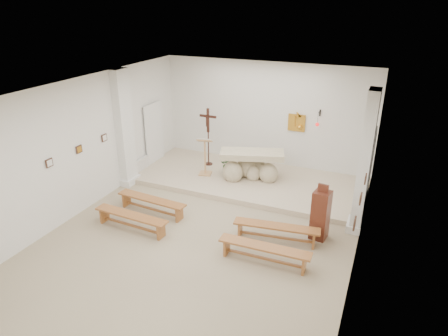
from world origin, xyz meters
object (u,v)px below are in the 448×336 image
at_px(lectern, 205,156).
at_px(bench_left_second, 131,218).
at_px(crucifix_stand, 208,133).
at_px(bench_right_front, 276,229).
at_px(bench_left_front, 152,202).
at_px(bench_right_second, 264,250).
at_px(donation_pedestal, 320,215).
at_px(altar, 251,167).

xyz_separation_m(lectern, bench_left_second, (-0.35, -3.45, -0.44)).
xyz_separation_m(crucifix_stand, bench_right_front, (3.32, -3.32, -0.94)).
relative_size(lectern, bench_left_second, 0.61).
bearing_deg(bench_left_front, bench_right_second, -10.52).
relative_size(lectern, bench_right_front, 0.61).
xyz_separation_m(donation_pedestal, bench_left_second, (-4.31, -1.46, -0.30)).
height_order(lectern, bench_right_front, lectern).
height_order(crucifix_stand, bench_left_front, crucifix_stand).
bearing_deg(crucifix_stand, altar, -15.87).
bearing_deg(bench_right_front, bench_right_second, -97.99).
distance_m(lectern, bench_right_second, 4.65).
distance_m(bench_left_second, bench_right_second, 3.42).
height_order(crucifix_stand, bench_left_second, crucifix_stand).
relative_size(lectern, bench_right_second, 0.62).
distance_m(bench_left_front, bench_left_second, 0.91).
distance_m(lectern, bench_left_second, 3.50).
relative_size(bench_left_front, bench_left_second, 1.00).
relative_size(donation_pedestal, bench_right_front, 0.69).
relative_size(crucifix_stand, donation_pedestal, 1.36).
bearing_deg(crucifix_stand, bench_left_second, -89.96).
xyz_separation_m(lectern, donation_pedestal, (3.97, -1.99, -0.14)).
bearing_deg(donation_pedestal, altar, 147.17).
height_order(lectern, bench_right_second, lectern).
xyz_separation_m(altar, bench_right_second, (1.64, -3.71, -0.21)).
xyz_separation_m(altar, bench_left_second, (-1.78, -3.71, -0.21)).
relative_size(bench_right_front, bench_right_second, 1.01).
xyz_separation_m(lectern, bench_left_front, (-0.35, -2.54, -0.44)).
relative_size(crucifix_stand, bench_left_second, 0.95).
height_order(altar, bench_right_front, altar).
relative_size(donation_pedestal, bench_left_second, 0.69).
height_order(bench_left_second, bench_right_second, same).
distance_m(lectern, crucifix_stand, 0.96).
bearing_deg(lectern, bench_right_front, -54.28).
xyz_separation_m(crucifix_stand, donation_pedestal, (4.21, -2.77, -0.64)).
bearing_deg(altar, bench_left_front, -140.67).
height_order(crucifix_stand, bench_right_second, crucifix_stand).
height_order(donation_pedestal, bench_left_second, donation_pedestal).
distance_m(donation_pedestal, bench_right_second, 1.74).
bearing_deg(bench_right_second, crucifix_stand, 127.08).
bearing_deg(bench_left_front, crucifix_stand, 92.67).
bearing_deg(bench_right_second, bench_left_second, 178.92).
distance_m(bench_right_front, bench_left_second, 3.54).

